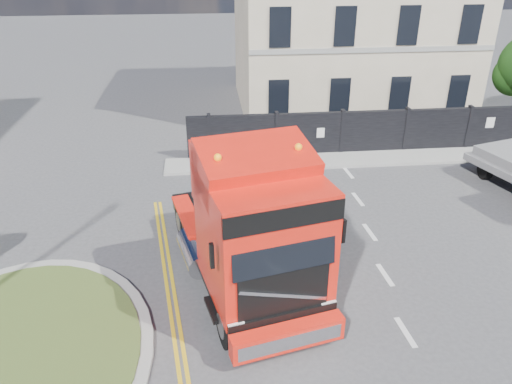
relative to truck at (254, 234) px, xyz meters
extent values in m
plane|color=#424244|center=(1.00, 0.90, -1.98)|extent=(120.00, 120.00, 0.00)
cylinder|color=gray|center=(-6.00, -2.10, -1.92)|extent=(6.80, 6.80, 0.12)
cylinder|color=#405522|center=(-6.00, -2.10, -1.84)|extent=(6.20, 6.20, 0.05)
cube|color=black|center=(7.00, 9.90, -0.98)|extent=(18.00, 0.25, 2.00)
cube|color=beige|center=(7.00, 17.40, 3.52)|extent=(12.00, 10.00, 11.00)
cube|color=gray|center=(7.00, 9.00, -1.92)|extent=(20.00, 1.60, 0.12)
cube|color=black|center=(-0.28, 1.21, -1.15)|extent=(4.21, 7.39, 0.50)
cube|color=red|center=(0.16, -0.68, 0.40)|extent=(3.34, 3.42, 3.09)
cube|color=red|center=(-0.10, 0.45, 1.67)|extent=(2.92, 1.59, 1.55)
cube|color=black|center=(0.48, -2.06, 0.84)|extent=(2.38, 0.61, 1.16)
cube|color=red|center=(0.56, -2.40, -1.37)|extent=(2.78, 1.00, 0.61)
cylinder|color=black|center=(-0.80, -1.81, -1.41)|extent=(0.60, 1.20, 1.15)
cylinder|color=gray|center=(-0.80, -1.81, -1.41)|extent=(0.53, 0.70, 0.63)
cylinder|color=black|center=(1.52, -1.27, -1.41)|extent=(0.60, 1.20, 1.15)
cylinder|color=gray|center=(1.52, -1.27, -1.41)|extent=(0.53, 0.70, 0.63)
cylinder|color=black|center=(-1.69, 2.01, -1.41)|extent=(0.60, 1.20, 1.15)
cylinder|color=gray|center=(-1.69, 2.01, -1.41)|extent=(0.53, 0.70, 0.63)
cylinder|color=black|center=(0.63, 2.55, -1.41)|extent=(0.60, 1.20, 1.15)
cylinder|color=gray|center=(0.63, 2.55, -1.41)|extent=(0.53, 0.70, 0.63)
cylinder|color=black|center=(-1.99, 3.30, -1.41)|extent=(0.60, 1.20, 1.15)
cylinder|color=gray|center=(-1.99, 3.30, -1.41)|extent=(0.53, 0.70, 0.63)
cylinder|color=black|center=(0.33, 3.84, -1.41)|extent=(0.60, 1.20, 1.15)
cylinder|color=gray|center=(0.33, 3.84, -1.41)|extent=(0.53, 0.70, 0.63)
cylinder|color=black|center=(10.25, 6.60, -1.58)|extent=(0.28, 0.79, 0.79)
camera|label=1|loc=(-1.08, -11.10, 6.84)|focal=35.00mm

